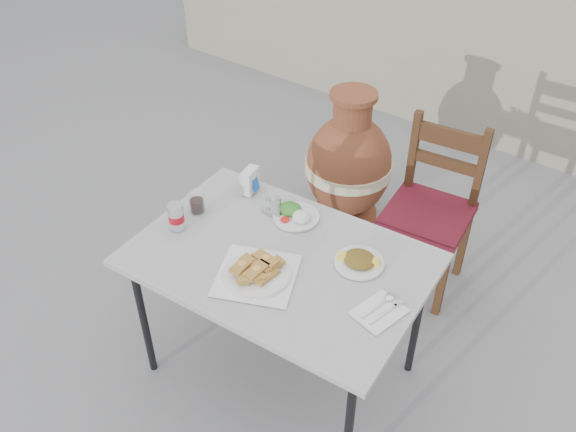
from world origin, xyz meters
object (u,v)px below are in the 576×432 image
Objects in this scene: cafe_table at (280,266)px; condiment_caddy at (275,207)px; pide_plate at (257,270)px; salad_rice_plate at (296,214)px; napkin_holder at (250,181)px; soda_can at (176,217)px; salad_chopped_plate at (359,260)px; terracotta_urn at (349,167)px; chair at (431,208)px; cola_glass at (197,203)px.

cafe_table is 0.29m from condiment_caddy.
pide_plate is 1.94× the size of salad_rice_plate.
napkin_holder is (-0.35, 0.39, 0.03)m from pide_plate.
soda_can is 0.41m from condiment_caddy.
terracotta_urn is at bearing 123.34° from salad_chopped_plate.
pide_plate is 0.43× the size of chair.
salad_chopped_plate is at bearing -56.66° from terracotta_urn.
soda_can is 0.38m from napkin_holder.
salad_rice_plate is at bearing -121.47° from chair.
cafe_table is 12.31× the size of condiment_caddy.
soda_can is (-0.43, 0.02, 0.03)m from pide_plate.
salad_rice_plate is 0.78m from chair.
soda_can is at bearing -129.49° from chair.
salad_chopped_plate reaches higher than cafe_table.
pide_plate is 0.45× the size of terracotta_urn.
soda_can reaches higher than pide_plate.
pide_plate is at bearing -74.50° from terracotta_urn.
salad_rice_plate is 0.23× the size of terracotta_urn.
soda_can is 1.21× the size of condiment_caddy.
soda_can reaches higher than cafe_table.
cafe_table is at bearing -46.50° from napkin_holder.
condiment_caddy is at bearing 35.91° from cola_glass.
chair is at bearing 52.80° from cola_glass.
cafe_table is at bearing -48.90° from condiment_caddy.
salad_chopped_plate is at bearing -13.16° from salad_rice_plate.
cafe_table is 1.34× the size of chair.
salad_rice_plate is 0.41m from cola_glass.
condiment_caddy reaches higher than pide_plate.
pide_plate reaches higher than cafe_table.
terracotta_urn is at bearing 158.23° from chair.
soda_can is 0.14× the size of terracotta_urn.
salad_rice_plate is 0.91m from terracotta_urn.
cola_glass is (-0.36, -0.21, 0.02)m from salad_rice_plate.
salad_rice_plate is at bearing 103.50° from pide_plate.
salad_rice_plate is at bearing -73.63° from terracotta_urn.
terracotta_urn is at bearing 85.09° from soda_can.
cola_glass is 0.97× the size of condiment_caddy.
napkin_holder is 0.13× the size of chair.
pide_plate reaches higher than salad_chopped_plate.
salad_rice_plate is at bearing 166.84° from salad_chopped_plate.
cola_glass is at bearing -170.06° from salad_chopped_plate.
terracotta_urn is (0.10, 1.16, -0.35)m from soda_can.
salad_rice_plate is 0.27m from napkin_holder.
napkin_holder is at bearing 173.17° from salad_rice_plate.
pide_plate is 0.47m from cola_glass.
chair reaches higher than cola_glass.
cola_glass is 0.32m from condiment_caddy.
soda_can reaches higher than napkin_holder.
soda_can is (-0.43, -0.11, 0.10)m from cafe_table.
condiment_caddy is at bearing -127.02° from chair.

